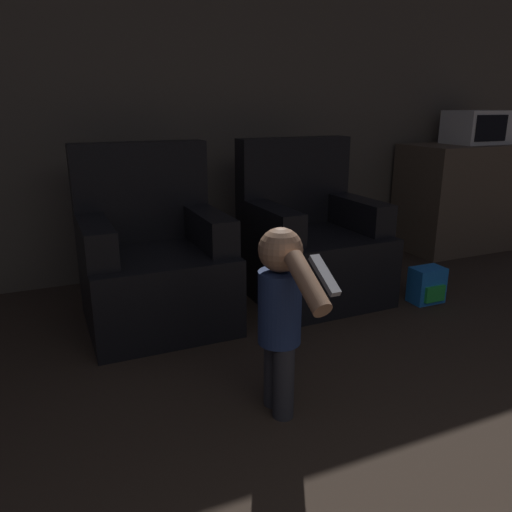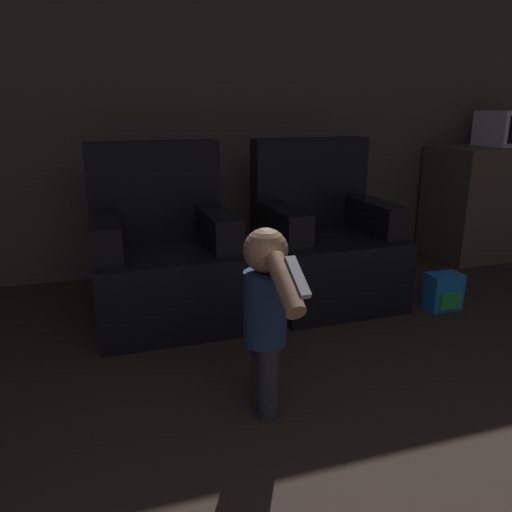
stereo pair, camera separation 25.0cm
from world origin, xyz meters
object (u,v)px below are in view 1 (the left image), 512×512
(armchair_left, at_px, (154,263))
(armchair_right, at_px, (310,244))
(toy_backpack, at_px, (427,285))
(person_toddler, at_px, (281,308))
(microwave, at_px, (477,127))

(armchair_left, bearing_deg, armchair_right, 0.11)
(armchair_left, relative_size, toy_backpack, 4.41)
(person_toddler, relative_size, toy_backpack, 3.40)
(armchair_right, xyz_separation_m, microwave, (1.91, 0.50, 0.71))
(toy_backpack, relative_size, microwave, 0.48)
(toy_backpack, xyz_separation_m, microwave, (1.27, 0.94, 0.95))
(microwave, bearing_deg, toy_backpack, -143.56)
(armchair_right, xyz_separation_m, person_toddler, (-0.79, -1.15, 0.12))
(armchair_left, distance_m, person_toddler, 1.18)
(armchair_left, xyz_separation_m, microwave, (2.96, 0.50, 0.71))
(armchair_right, bearing_deg, armchair_left, 179.09)
(armchair_right, xyz_separation_m, toy_backpack, (0.64, -0.44, -0.24))
(microwave, bearing_deg, armchair_left, -170.40)
(armchair_right, distance_m, microwave, 2.10)
(person_toddler, bearing_deg, armchair_right, -32.68)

